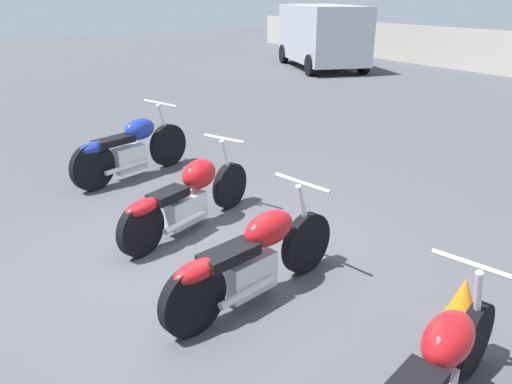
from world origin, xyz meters
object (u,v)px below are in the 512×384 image
Objects in this scene: motorcycle_slot_0 at (130,149)px; motorcycle_slot_3 at (429,383)px; motorcycle_slot_1 at (188,197)px; parked_van at (322,34)px; traffic_cone_near at (463,301)px; motorcycle_slot_2 at (253,258)px.

motorcycle_slot_0 reaches higher than motorcycle_slot_3.
parked_van is at bearing 111.19° from motorcycle_slot_1.
traffic_cone_near is at bearing -104.77° from parked_van.
motorcycle_slot_1 is 1.02× the size of motorcycle_slot_3.
motorcycle_slot_0 is at bearing -122.12° from parked_van.
motorcycle_slot_2 reaches higher than traffic_cone_near.
motorcycle_slot_3 reaches higher than traffic_cone_near.
motorcycle_slot_2 is 4.60× the size of traffic_cone_near.
motorcycle_slot_2 is (3.71, -0.19, -0.03)m from motorcycle_slot_0.
motorcycle_slot_0 reaches higher than motorcycle_slot_2.
traffic_cone_near is (1.22, 1.29, -0.21)m from motorcycle_slot_2.
motorcycle_slot_3 is (5.53, -0.07, -0.05)m from motorcycle_slot_0.
motorcycle_slot_0 is 5.54m from motorcycle_slot_3.
motorcycle_slot_0 is 0.40× the size of parked_van.
motorcycle_slot_1 is at bearing 163.23° from motorcycle_slot_2.
parked_van reaches higher than motorcycle_slot_1.
motorcycle_slot_3 is at bearing -106.92° from parked_van.
motorcycle_slot_3 is (3.46, -0.02, -0.01)m from motorcycle_slot_1.
parked_van is at bearing 126.53° from motorcycle_slot_2.
motorcycle_slot_0 is 4.59× the size of traffic_cone_near.
motorcycle_slot_0 is 1.02× the size of motorcycle_slot_3.
motorcycle_slot_2 is 1.79m from traffic_cone_near.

